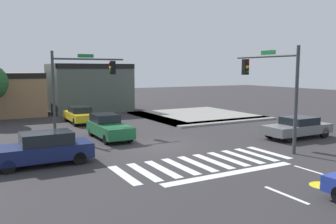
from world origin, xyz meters
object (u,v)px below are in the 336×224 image
traffic_signal_southeast (272,80)px  car_yellow (80,115)px  car_gray (298,127)px  car_navy (43,149)px  car_green (108,127)px  traffic_signal_northwest (81,78)px

traffic_signal_southeast → car_yellow: 16.33m
car_gray → car_navy: bearing=-4.7°
car_navy → car_green: 6.57m
traffic_signal_northwest → car_navy: size_ratio=1.26×
traffic_signal_southeast → car_gray: (3.64, 1.17, -3.16)m
car_navy → car_gray: car_navy is taller
traffic_signal_southeast → car_gray: 4.96m
car_gray → car_green: 12.28m
traffic_signal_southeast → traffic_signal_northwest: bearing=41.2°
traffic_signal_southeast → car_navy: size_ratio=1.26×
traffic_signal_northwest → car_gray: 14.78m
traffic_signal_southeast → traffic_signal_northwest: size_ratio=1.00×
traffic_signal_southeast → car_yellow: (-7.08, 14.37, -3.16)m
traffic_signal_northwest → car_yellow: (1.14, 4.97, -3.16)m
traffic_signal_northwest → car_gray: bearing=-34.8°
traffic_signal_northwest → car_navy: 8.47m
traffic_signal_southeast → car_gray: traffic_signal_southeast is taller
traffic_signal_southeast → traffic_signal_northwest: (-8.22, 9.40, -0.00)m
car_yellow → car_green: car_green is taller
car_green → traffic_signal_southeast: bearing=45.8°
car_yellow → car_green: size_ratio=0.97×
car_navy → car_green: bearing=-136.5°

